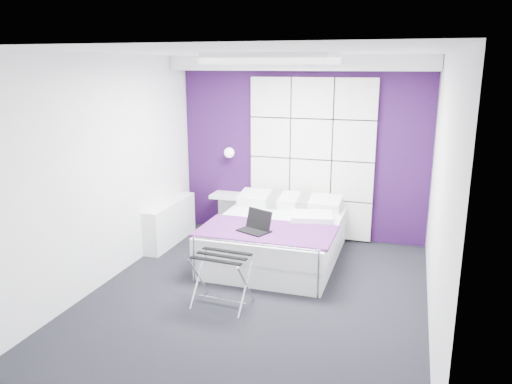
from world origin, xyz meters
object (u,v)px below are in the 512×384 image
at_px(bed, 277,238).
at_px(luggage_rack, 222,280).
at_px(radiator, 170,222).
at_px(laptop, 255,226).
at_px(wall_lamp, 230,152).
at_px(nightstand, 228,195).

distance_m(bed, luggage_rack, 1.44).
distance_m(radiator, laptop, 1.66).
bearing_deg(laptop, radiator, 178.90).
bearing_deg(bed, wall_lamp, 137.22).
bearing_deg(wall_lamp, radiator, -130.10).
relative_size(bed, laptop, 5.42).
height_order(bed, laptop, laptop).
distance_m(radiator, nightstand, 0.98).
bearing_deg(laptop, wall_lamp, 143.87).
bearing_deg(wall_lamp, bed, -42.78).
relative_size(nightstand, laptop, 1.28).
height_order(wall_lamp, bed, wall_lamp).
bearing_deg(luggage_rack, bed, 85.51).
height_order(wall_lamp, luggage_rack, wall_lamp).
xyz_separation_m(wall_lamp, laptop, (0.84, -1.44, -0.61)).
distance_m(wall_lamp, bed, 1.62).
bearing_deg(wall_lamp, laptop, -59.59).
bearing_deg(bed, radiator, 175.07).
height_order(nightstand, laptop, laptop).
bearing_deg(nightstand, luggage_rack, -70.76).
relative_size(wall_lamp, nightstand, 0.32).
relative_size(wall_lamp, laptop, 0.42).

